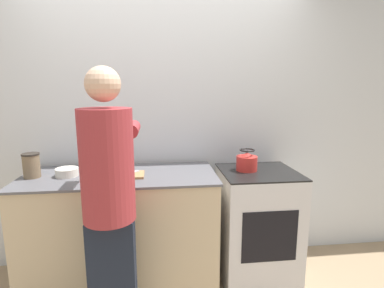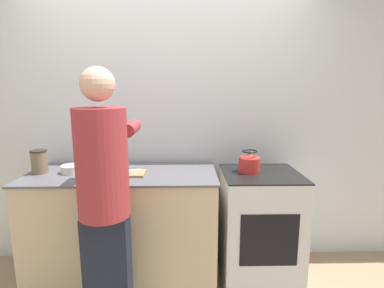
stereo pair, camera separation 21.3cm
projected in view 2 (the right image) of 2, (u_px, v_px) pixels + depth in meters
wall_back at (167, 122)px, 2.72m from camera, size 8.00×0.05×2.60m
counter at (125, 227)px, 2.49m from camera, size 1.51×0.67×0.94m
oven at (259, 227)px, 2.48m from camera, size 0.62×0.58×0.94m
person at (104, 195)px, 1.88m from camera, size 0.36×0.60×1.73m
cutting_board at (123, 173)px, 2.34m from camera, size 0.35×0.19×0.02m
knife at (126, 171)px, 2.36m from camera, size 0.21×0.13×0.01m
kettle at (249, 163)px, 2.41m from camera, size 0.17×0.17×0.18m
bowl_prep at (72, 169)px, 2.39m from camera, size 0.17×0.17×0.06m
canister_jar at (39, 162)px, 2.37m from camera, size 0.13×0.13×0.19m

